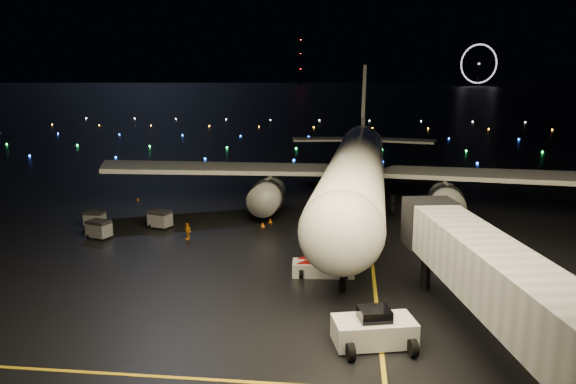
{
  "coord_description": "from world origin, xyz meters",
  "views": [
    {
      "loc": [
        10.07,
        -34.78,
        14.9
      ],
      "look_at": [
        4.8,
        12.0,
        5.0
      ],
      "focal_mm": 35.0,
      "sensor_mm": 36.0,
      "label": 1
    }
  ],
  "objects_px": {
    "belt_loader": "(323,254)",
    "crew_c": "(187,231)",
    "airliner": "(358,138)",
    "baggage_cart_0": "(160,219)",
    "baggage_cart_1": "(99,229)",
    "pushback_tug": "(374,327)",
    "baggage_cart_2": "(95,219)"
  },
  "relations": [
    {
      "from": "belt_loader",
      "to": "crew_c",
      "type": "xyz_separation_m",
      "value": [
        -12.9,
        7.99,
        -0.86
      ]
    },
    {
      "from": "airliner",
      "to": "baggage_cart_0",
      "type": "distance_m",
      "value": 22.95
    },
    {
      "from": "belt_loader",
      "to": "airliner",
      "type": "bearing_deg",
      "value": 79.49
    },
    {
      "from": "belt_loader",
      "to": "baggage_cart_1",
      "type": "height_order",
      "value": "belt_loader"
    },
    {
      "from": "belt_loader",
      "to": "crew_c",
      "type": "relative_size",
      "value": 4.31
    },
    {
      "from": "baggage_cart_1",
      "to": "pushback_tug",
      "type": "bearing_deg",
      "value": -18.52
    },
    {
      "from": "airliner",
      "to": "baggage_cart_1",
      "type": "distance_m",
      "value": 28.59
    },
    {
      "from": "crew_c",
      "to": "baggage_cart_1",
      "type": "distance_m",
      "value": 8.24
    },
    {
      "from": "baggage_cart_1",
      "to": "baggage_cart_2",
      "type": "distance_m",
      "value": 4.42
    },
    {
      "from": "baggage_cart_2",
      "to": "crew_c",
      "type": "bearing_deg",
      "value": -16.99
    },
    {
      "from": "airliner",
      "to": "belt_loader",
      "type": "bearing_deg",
      "value": -94.33
    },
    {
      "from": "pushback_tug",
      "to": "crew_c",
      "type": "bearing_deg",
      "value": 116.89
    },
    {
      "from": "baggage_cart_0",
      "to": "baggage_cart_2",
      "type": "xyz_separation_m",
      "value": [
        -6.61,
        -0.3,
        -0.09
      ]
    },
    {
      "from": "baggage_cart_1",
      "to": "baggage_cart_2",
      "type": "relative_size",
      "value": 1.09
    },
    {
      "from": "belt_loader",
      "to": "crew_c",
      "type": "height_order",
      "value": "belt_loader"
    },
    {
      "from": "baggage_cart_2",
      "to": "airliner",
      "type": "bearing_deg",
      "value": 21.95
    },
    {
      "from": "airliner",
      "to": "pushback_tug",
      "type": "height_order",
      "value": "airliner"
    },
    {
      "from": "baggage_cart_1",
      "to": "crew_c",
      "type": "bearing_deg",
      "value": 22.41
    },
    {
      "from": "pushback_tug",
      "to": "baggage_cart_0",
      "type": "xyz_separation_m",
      "value": [
        -20.09,
        22.36,
        -0.2
      ]
    },
    {
      "from": "crew_c",
      "to": "baggage_cart_1",
      "type": "bearing_deg",
      "value": -139.41
    },
    {
      "from": "pushback_tug",
      "to": "crew_c",
      "type": "xyz_separation_m",
      "value": [
        -16.28,
        18.85,
        -0.29
      ]
    },
    {
      "from": "crew_c",
      "to": "pushback_tug",
      "type": "bearing_deg",
      "value": -12.85
    },
    {
      "from": "belt_loader",
      "to": "crew_c",
      "type": "distance_m",
      "value": 15.19
    },
    {
      "from": "pushback_tug",
      "to": "baggage_cart_2",
      "type": "distance_m",
      "value": 34.64
    },
    {
      "from": "crew_c",
      "to": "baggage_cart_1",
      "type": "height_order",
      "value": "baggage_cart_1"
    },
    {
      "from": "belt_loader",
      "to": "baggage_cart_1",
      "type": "distance_m",
      "value": 22.38
    },
    {
      "from": "baggage_cart_1",
      "to": "baggage_cart_2",
      "type": "xyz_separation_m",
      "value": [
        -2.2,
        3.83,
        -0.07
      ]
    },
    {
      "from": "baggage_cart_0",
      "to": "baggage_cart_1",
      "type": "bearing_deg",
      "value": -119.78
    },
    {
      "from": "belt_loader",
      "to": "baggage_cart_0",
      "type": "bearing_deg",
      "value": 141.88
    },
    {
      "from": "pushback_tug",
      "to": "belt_loader",
      "type": "bearing_deg",
      "value": 93.39
    },
    {
      "from": "pushback_tug",
      "to": "baggage_cart_1",
      "type": "xyz_separation_m",
      "value": [
        -24.5,
        18.23,
        -0.22
      ]
    },
    {
      "from": "belt_loader",
      "to": "crew_c",
      "type": "bearing_deg",
      "value": 144.65
    }
  ]
}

